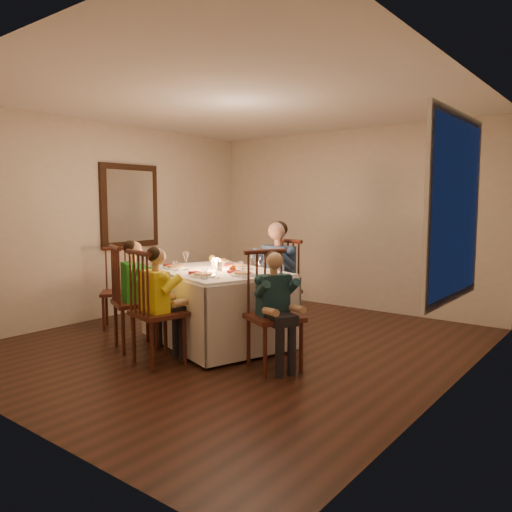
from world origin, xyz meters
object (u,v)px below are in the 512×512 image
Objects in this scene: chair_extra at (119,327)px; child_yellow at (160,363)px; chair_end at (274,369)px; child_teal at (274,369)px; chair_near_left at (136,347)px; child_green at (136,347)px; chair_near_right at (160,363)px; dining_table at (216,291)px; adult at (276,331)px; serving_bowl at (219,263)px; chair_adult at (276,331)px.

child_yellow is (1.46, -0.62, 0.00)m from chair_extra.
chair_end is 0.00m from child_teal.
chair_near_left is 0.98× the size of child_yellow.
chair_extra is 0.86× the size of child_green.
child_green is (-0.59, 0.20, 0.00)m from chair_near_right.
child_teal is at bearing -142.40° from child_green.
dining_table is at bearing -104.37° from chair_near_left.
child_yellow reaches higher than chair_near_right.
child_green is at bearing -110.00° from adult.
child_teal reaches higher than chair_extra.
serving_bowl is at bearing -62.64° from chair_near_right.
chair_adult is 1.00× the size of chair_near_right.
dining_table reaches higher than chair_near_left.
chair_extra is 4.79× the size of serving_bowl.
adult reaches higher than child_green.
chair_adult is 1.38m from chair_end.
child_yellow is (-0.98, -0.54, 0.00)m from chair_end.
chair_end is at bearing -47.16° from adult.
adult is at bearing -92.83° from chair_near_left.
chair_near_right is 0.62m from child_green.
serving_bowl reaches higher than child_green.
child_green is 1.04× the size of child_teal.
child_green reaches higher than chair_near_right.
child_yellow is (0.00, 0.00, 0.00)m from chair_near_right.
child_teal is at bearing -138.69° from chair_near_right.
child_yellow reaches higher than chair_end.
dining_table is 1.84× the size of chair_extra.
adult reaches higher than child_teal.
chair_near_right reaches higher than chair_extra.
serving_bowl is at bearing -79.06° from child_green.
chair_adult reaches higher than chair_extra.
chair_near_left is at bearing -110.00° from adult.
child_green is 1.36m from serving_bowl.
chair_near_right is at bearing -0.00° from child_yellow.
dining_table is 1.55m from chair_extra.
dining_table is 1.65× the size of chair_near_left.
chair_end is 2.44m from chair_extra.
chair_end is at bearing -142.40° from child_green.
chair_end is (0.78, -1.13, 0.00)m from chair_adult.
child_teal is 1.70m from serving_bowl.
chair_end is 1.00× the size of child_teal.
chair_near_left is 1.36m from serving_bowl.
chair_near_left is 0.96× the size of child_green.
chair_adult and chair_end have the same top height.
chair_near_left is 5.34× the size of serving_bowl.
child_teal is (1.02, -0.32, -0.58)m from dining_table.
chair_adult is 1.96m from chair_extra.
serving_bowl reaches higher than child_yellow.
dining_table is at bearing -98.16° from adult.
chair_extra is at bearing -10.64° from child_yellow.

